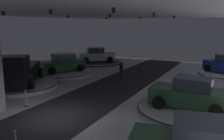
# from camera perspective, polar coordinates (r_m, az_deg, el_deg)

# --- Properties ---
(ground) EXTENTS (24.00, 44.00, 0.06)m
(ground) POSITION_cam_1_polar(r_m,az_deg,el_deg) (13.04, -13.29, -10.91)
(ground) COLOR #B2B2B7
(ceiling_with_spotlights) EXTENTS (24.00, 44.00, 0.39)m
(ceiling_with_spotlights) POSITION_cam_1_polar(r_m,az_deg,el_deg) (12.17, -14.47, 14.30)
(ceiling_with_spotlights) COLOR silver
(display_platform_mid_right) EXTENTS (5.68, 5.68, 0.23)m
(display_platform_mid_right) POSITION_cam_1_polar(r_m,az_deg,el_deg) (14.08, 17.76, -8.82)
(display_platform_mid_right) COLOR #B7B7BC
(display_platform_mid_right) RESTS_ON ground
(display_car_mid_right) EXTENTS (4.28, 2.29, 1.71)m
(display_car_mid_right) POSITION_cam_1_polar(r_m,az_deg,el_deg) (13.82, 18.09, -5.45)
(display_car_mid_right) COLOR #2D5638
(display_car_mid_right) RESTS_ON display_platform_mid_right
(display_platform_mid_left) EXTENTS (5.68, 5.68, 0.33)m
(display_platform_mid_left) POSITION_cam_1_polar(r_m,az_deg,el_deg) (19.55, -20.78, -3.37)
(display_platform_mid_left) COLOR silver
(display_platform_mid_left) RESTS_ON ground
(pickup_truck_mid_left) EXTENTS (4.74, 5.56, 2.30)m
(pickup_truck_mid_left) POSITION_cam_1_polar(r_m,az_deg,el_deg) (19.02, -21.21, -0.44)
(pickup_truck_mid_left) COLOR black
(pickup_truck_mid_left) RESTS_ON display_platform_mid_left
(display_platform_deep_left) EXTENTS (5.85, 5.85, 0.25)m
(display_platform_deep_left) POSITION_cam_1_polar(r_m,az_deg,el_deg) (29.48, -3.62, 1.84)
(display_platform_deep_left) COLOR #333338
(display_platform_deep_left) RESTS_ON ground
(display_car_deep_left) EXTENTS (4.37, 4.08, 1.71)m
(display_car_deep_left) POSITION_cam_1_polar(r_m,az_deg,el_deg) (29.35, -3.70, 3.53)
(display_car_deep_left) COLOR silver
(display_car_deep_left) RESTS_ON display_platform_deep_left
(display_platform_far_left) EXTENTS (5.83, 5.83, 0.27)m
(display_platform_far_left) POSITION_cam_1_polar(r_m,az_deg,el_deg) (23.63, -11.61, -0.59)
(display_platform_far_left) COLOR silver
(display_platform_far_left) RESTS_ON ground
(display_car_far_left) EXTENTS (3.64, 4.55, 1.71)m
(display_car_far_left) POSITION_cam_1_polar(r_m,az_deg,el_deg) (23.49, -11.63, 1.53)
(display_car_far_left) COLOR #2D5638
(display_car_far_left) RESTS_ON display_platform_far_left
(visitor_walking_near) EXTENTS (0.32, 0.32, 1.59)m
(visitor_walking_near) POSITION_cam_1_polar(r_m,az_deg,el_deg) (21.36, 2.18, 0.48)
(visitor_walking_near) COLOR black
(visitor_walking_near) RESTS_ON ground
(stanchion_b) EXTENTS (0.28, 0.28, 1.01)m
(stanchion_b) POSITION_cam_1_polar(r_m,az_deg,el_deg) (14.96, -19.72, -6.82)
(stanchion_b) COLOR #333338
(stanchion_b) RESTS_ON ground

